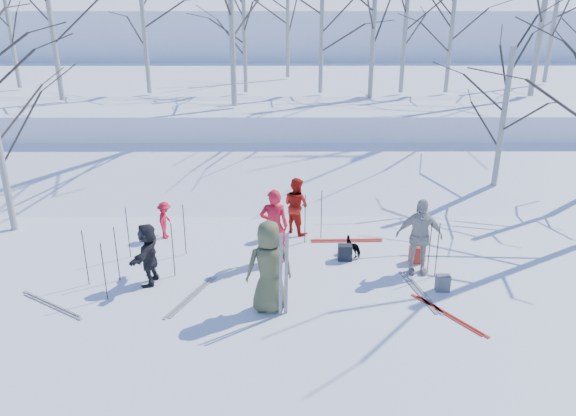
{
  "coord_description": "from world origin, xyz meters",
  "views": [
    {
      "loc": [
        -0.04,
        -11.18,
        6.32
      ],
      "look_at": [
        0.0,
        1.5,
        1.3
      ],
      "focal_mm": 35.0,
      "sensor_mm": 36.0,
      "label": 1
    }
  ],
  "objects_px": {
    "backpack_dark": "(345,252)",
    "skier_redor_behind": "(296,205)",
    "skier_olive_center": "(269,267)",
    "skier_cream_east": "(419,236)",
    "skier_grey_west": "(148,254)",
    "backpack_grey": "(443,283)",
    "skier_red_seated": "(165,220)",
    "backpack_red": "(416,254)",
    "skier_red_north": "(274,226)",
    "dog": "(354,247)"
  },
  "relations": [
    {
      "from": "skier_olive_center",
      "to": "skier_cream_east",
      "type": "bearing_deg",
      "value": -164.96
    },
    {
      "from": "skier_olive_center",
      "to": "skier_cream_east",
      "type": "height_order",
      "value": "skier_olive_center"
    },
    {
      "from": "skier_olive_center",
      "to": "backpack_grey",
      "type": "height_order",
      "value": "skier_olive_center"
    },
    {
      "from": "skier_olive_center",
      "to": "skier_red_seated",
      "type": "distance_m",
      "value": 4.65
    },
    {
      "from": "skier_grey_west",
      "to": "dog",
      "type": "distance_m",
      "value": 5.02
    },
    {
      "from": "skier_olive_center",
      "to": "backpack_red",
      "type": "relative_size",
      "value": 4.71
    },
    {
      "from": "skier_cream_east",
      "to": "backpack_grey",
      "type": "height_order",
      "value": "skier_cream_east"
    },
    {
      "from": "skier_olive_center",
      "to": "skier_grey_west",
      "type": "height_order",
      "value": "skier_olive_center"
    },
    {
      "from": "skier_redor_behind",
      "to": "skier_cream_east",
      "type": "relative_size",
      "value": 0.85
    },
    {
      "from": "dog",
      "to": "backpack_dark",
      "type": "height_order",
      "value": "dog"
    },
    {
      "from": "skier_grey_west",
      "to": "backpack_red",
      "type": "height_order",
      "value": "skier_grey_west"
    },
    {
      "from": "skier_cream_east",
      "to": "skier_grey_west",
      "type": "distance_m",
      "value": 6.21
    },
    {
      "from": "skier_olive_center",
      "to": "backpack_dark",
      "type": "height_order",
      "value": "skier_olive_center"
    },
    {
      "from": "skier_red_north",
      "to": "skier_red_seated",
      "type": "xyz_separation_m",
      "value": [
        -2.95,
        1.43,
        -0.43
      ]
    },
    {
      "from": "backpack_dark",
      "to": "skier_redor_behind",
      "type": "bearing_deg",
      "value": 124.94
    },
    {
      "from": "skier_olive_center",
      "to": "skier_grey_west",
      "type": "relative_size",
      "value": 1.36
    },
    {
      "from": "skier_cream_east",
      "to": "backpack_dark",
      "type": "xyz_separation_m",
      "value": [
        -1.63,
        0.63,
        -0.72
      ]
    },
    {
      "from": "dog",
      "to": "backpack_grey",
      "type": "bearing_deg",
      "value": 93.4
    },
    {
      "from": "dog",
      "to": "backpack_red",
      "type": "height_order",
      "value": "dog"
    },
    {
      "from": "skier_red_north",
      "to": "backpack_grey",
      "type": "height_order",
      "value": "skier_red_north"
    },
    {
      "from": "skier_redor_behind",
      "to": "skier_cream_east",
      "type": "distance_m",
      "value": 3.65
    },
    {
      "from": "skier_red_north",
      "to": "dog",
      "type": "xyz_separation_m",
      "value": [
        1.99,
        0.35,
        -0.71
      ]
    },
    {
      "from": "backpack_dark",
      "to": "skier_red_north",
      "type": "bearing_deg",
      "value": -177.34
    },
    {
      "from": "skier_olive_center",
      "to": "backpack_grey",
      "type": "bearing_deg",
      "value": -179.44
    },
    {
      "from": "skier_redor_behind",
      "to": "skier_red_seated",
      "type": "relative_size",
      "value": 1.55
    },
    {
      "from": "skier_red_north",
      "to": "backpack_grey",
      "type": "distance_m",
      "value": 4.1
    },
    {
      "from": "skier_redor_behind",
      "to": "backpack_dark",
      "type": "relative_size",
      "value": 3.94
    },
    {
      "from": "skier_red_seated",
      "to": "backpack_dark",
      "type": "height_order",
      "value": "skier_red_seated"
    },
    {
      "from": "skier_redor_behind",
      "to": "skier_red_north",
      "type": "bearing_deg",
      "value": 115.99
    },
    {
      "from": "skier_red_north",
      "to": "skier_red_seated",
      "type": "distance_m",
      "value": 3.3
    },
    {
      "from": "backpack_dark",
      "to": "skier_red_seated",
      "type": "bearing_deg",
      "value": 164.01
    },
    {
      "from": "dog",
      "to": "backpack_dark",
      "type": "relative_size",
      "value": 1.37
    },
    {
      "from": "skier_cream_east",
      "to": "skier_grey_west",
      "type": "bearing_deg",
      "value": -172.06
    },
    {
      "from": "skier_redor_behind",
      "to": "skier_red_seated",
      "type": "xyz_separation_m",
      "value": [
        -3.51,
        -0.35,
        -0.28
      ]
    },
    {
      "from": "skier_olive_center",
      "to": "backpack_red",
      "type": "bearing_deg",
      "value": -159.35
    },
    {
      "from": "skier_grey_west",
      "to": "skier_cream_east",
      "type": "bearing_deg",
      "value": 100.65
    },
    {
      "from": "skier_olive_center",
      "to": "skier_red_north",
      "type": "bearing_deg",
      "value": -101.87
    },
    {
      "from": "backpack_red",
      "to": "backpack_grey",
      "type": "distance_m",
      "value": 1.42
    },
    {
      "from": "skier_olive_center",
      "to": "backpack_dark",
      "type": "relative_size",
      "value": 4.94
    },
    {
      "from": "skier_olive_center",
      "to": "dog",
      "type": "height_order",
      "value": "skier_olive_center"
    },
    {
      "from": "skier_redor_behind",
      "to": "backpack_dark",
      "type": "bearing_deg",
      "value": 168.5
    },
    {
      "from": "skier_grey_west",
      "to": "backpack_grey",
      "type": "height_order",
      "value": "skier_grey_west"
    },
    {
      "from": "dog",
      "to": "backpack_red",
      "type": "xyz_separation_m",
      "value": [
        1.49,
        -0.41,
        -0.02
      ]
    },
    {
      "from": "skier_olive_center",
      "to": "backpack_red",
      "type": "xyz_separation_m",
      "value": [
        3.53,
        2.13,
        -0.78
      ]
    },
    {
      "from": "skier_red_north",
      "to": "backpack_red",
      "type": "xyz_separation_m",
      "value": [
        3.47,
        -0.06,
        -0.73
      ]
    },
    {
      "from": "skier_red_north",
      "to": "backpack_red",
      "type": "height_order",
      "value": "skier_red_north"
    },
    {
      "from": "skier_olive_center",
      "to": "backpack_grey",
      "type": "relative_size",
      "value": 5.2
    },
    {
      "from": "skier_red_seated",
      "to": "skier_cream_east",
      "type": "bearing_deg",
      "value": -103.29
    },
    {
      "from": "skier_grey_west",
      "to": "skier_red_seated",
      "type": "bearing_deg",
      "value": -170.83
    },
    {
      "from": "skier_cream_east",
      "to": "backpack_red",
      "type": "height_order",
      "value": "skier_cream_east"
    }
  ]
}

